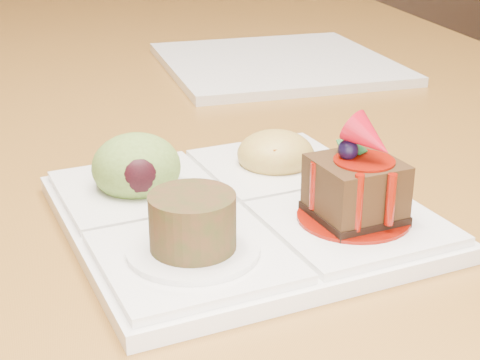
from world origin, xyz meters
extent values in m
cube|color=brown|center=(0.00, 0.00, 0.73)|extent=(1.00, 1.80, 0.04)
cylinder|color=brown|center=(0.44, 0.84, 0.35)|extent=(0.06, 0.06, 0.71)
cube|color=white|center=(-0.01, -0.44, 0.76)|extent=(0.29, 0.29, 0.01)
cube|color=white|center=(0.06, -0.49, 0.77)|extent=(0.14, 0.14, 0.01)
cube|color=white|center=(-0.06, -0.51, 0.77)|extent=(0.14, 0.14, 0.01)
cube|color=white|center=(-0.08, -0.40, 0.77)|extent=(0.14, 0.14, 0.01)
cube|color=white|center=(0.03, -0.37, 0.77)|extent=(0.14, 0.14, 0.01)
cylinder|color=#740D04|center=(0.06, -0.49, 0.77)|extent=(0.08, 0.08, 0.00)
cube|color=black|center=(0.06, -0.49, 0.77)|extent=(0.07, 0.07, 0.01)
cube|color=#321F0D|center=(0.06, -0.49, 0.79)|extent=(0.06, 0.06, 0.04)
cylinder|color=#740D04|center=(0.06, -0.49, 0.81)|extent=(0.04, 0.04, 0.00)
sphere|color=black|center=(0.05, -0.49, 0.82)|extent=(0.01, 0.01, 0.01)
cone|color=#AC0B1C|center=(0.06, -0.50, 0.83)|extent=(0.04, 0.05, 0.04)
cube|color=#134C1D|center=(0.06, -0.48, 0.82)|extent=(0.02, 0.02, 0.01)
cube|color=#134C1D|center=(0.05, -0.48, 0.82)|extent=(0.01, 0.02, 0.01)
cylinder|color=#740D04|center=(0.05, -0.52, 0.79)|extent=(0.01, 0.01, 0.04)
cylinder|color=#740D04|center=(0.07, -0.52, 0.79)|extent=(0.01, 0.01, 0.04)
cylinder|color=#740D04|center=(0.03, -0.49, 0.79)|extent=(0.01, 0.01, 0.03)
cylinder|color=white|center=(-0.06, -0.51, 0.77)|extent=(0.09, 0.09, 0.00)
cylinder|color=#4F2516|center=(-0.06, -0.51, 0.79)|extent=(0.05, 0.05, 0.04)
cylinder|color=#4B2810|center=(-0.06, -0.51, 0.80)|extent=(0.04, 0.04, 0.00)
ellipsoid|color=olive|center=(-0.08, -0.40, 0.78)|extent=(0.07, 0.07, 0.05)
ellipsoid|color=black|center=(-0.08, -0.42, 0.79)|extent=(0.03, 0.02, 0.03)
ellipsoid|color=#AF9B3F|center=(0.03, -0.37, 0.78)|extent=(0.06, 0.06, 0.04)
cube|color=#BD5A0D|center=(0.04, -0.37, 0.78)|extent=(0.02, 0.02, 0.01)
cube|color=#4B821C|center=(0.04, -0.36, 0.78)|extent=(0.02, 0.02, 0.01)
cube|color=#BD5A0D|center=(0.02, -0.36, 0.78)|extent=(0.02, 0.02, 0.01)
cube|color=#4B821C|center=(0.02, -0.38, 0.78)|extent=(0.02, 0.02, 0.02)
cube|color=#BD5A0D|center=(0.03, -0.39, 0.78)|extent=(0.02, 0.02, 0.01)
cube|color=#4B821C|center=(0.05, -0.38, 0.78)|extent=(0.02, 0.02, 0.01)
cube|color=white|center=(0.14, 0.01, 0.76)|extent=(0.31, 0.31, 0.01)
camera|label=1|loc=(-0.13, -0.92, 0.99)|focal=55.00mm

